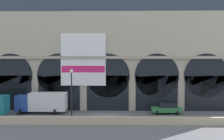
{
  "coord_description": "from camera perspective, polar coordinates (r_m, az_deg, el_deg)",
  "views": [
    {
      "loc": [
        1.69,
        -41.16,
        8.43
      ],
      "look_at": [
        0.67,
        5.0,
        6.43
      ],
      "focal_mm": 47.09,
      "sensor_mm": 36.0,
      "label": 1
    }
  ],
  "objects": [
    {
      "name": "street_lamp_quayside",
      "position": [
        37.94,
        -7.87,
        -3.62
      ],
      "size": [
        0.44,
        0.44,
        6.9
      ],
      "color": "black",
      "rests_on": "ground"
    },
    {
      "name": "quay_parapet_wall",
      "position": [
        37.34,
        -1.38,
        -9.81
      ],
      "size": [
        90.0,
        0.7,
        0.97
      ],
      "primitive_type": "cube",
      "color": "#BCAD8C",
      "rests_on": "ground"
    },
    {
      "name": "station_building",
      "position": [
        48.53,
        -0.72,
        4.04
      ],
      "size": [
        47.84,
        5.04,
        20.19
      ],
      "color": "#B2A891",
      "rests_on": "ground"
    },
    {
      "name": "car_mideast",
      "position": [
        44.81,
        10.57,
        -7.37
      ],
      "size": [
        4.4,
        2.22,
        1.55
      ],
      "color": "#2D7A42",
      "rests_on": "ground"
    },
    {
      "name": "box_truck_midwest",
      "position": [
        45.62,
        -13.39,
        -6.07
      ],
      "size": [
        7.5,
        2.91,
        3.12
      ],
      "color": "#28479E",
      "rests_on": "ground"
    },
    {
      "name": "ground_plane",
      "position": [
        42.05,
        -1.08,
        -9.09
      ],
      "size": [
        200.0,
        200.0,
        0.0
      ],
      "primitive_type": "plane",
      "color": "slate"
    }
  ]
}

